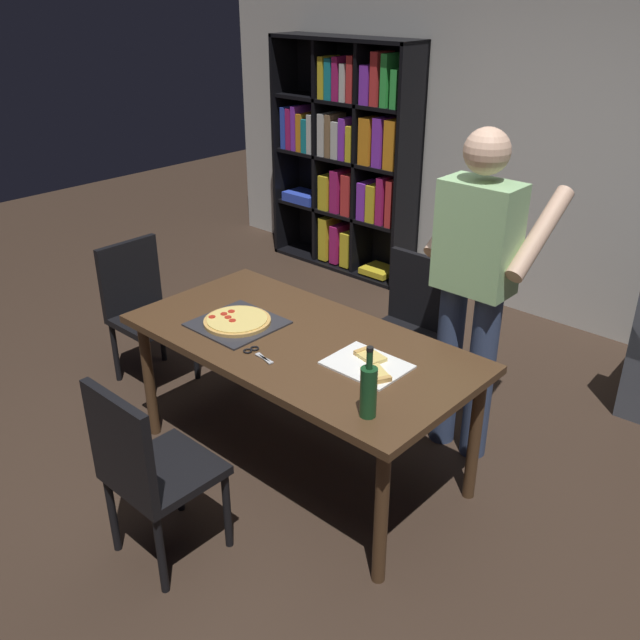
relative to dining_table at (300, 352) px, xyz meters
The scene contains 12 objects.
ground_plane 0.68m from the dining_table, ahead, with size 12.00×12.00×0.00m, color #38281E.
back_wall 2.70m from the dining_table, 90.00° to the left, with size 6.40×0.10×2.80m, color silver.
dining_table is the anchor object (origin of this frame).
chair_near_camera 0.95m from the dining_table, 90.00° to the right, with size 0.42×0.42×0.90m.
chair_far_side 0.95m from the dining_table, 90.00° to the left, with size 0.42×0.42×0.90m.
chair_left_end 1.39m from the dining_table, behind, with size 0.42×0.42×0.90m.
bookshelf 2.93m from the dining_table, 125.35° to the left, with size 1.40×0.35×1.95m.
person_serving_pizza 0.95m from the dining_table, 53.10° to the left, with size 0.55×0.54×1.75m.
pepperoni_pizza_on_tray 0.37m from the dining_table, 164.07° to the right, with size 0.41×0.41×0.04m.
pizza_slices_on_towel 0.43m from the dining_table, ahead, with size 0.36×0.28×0.03m.
wine_bottle 0.76m from the dining_table, 23.98° to the right, with size 0.07×0.07×0.32m.
kitchen_scissors 0.27m from the dining_table, 101.12° to the right, with size 0.20×0.09×0.01m.
Camera 1 is at (2.11, -2.17, 2.34)m, focal length 38.82 mm.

